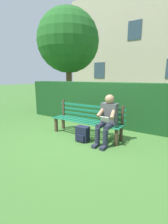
{
  "coord_description": "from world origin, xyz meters",
  "views": [
    {
      "loc": [
        -2.1,
        3.43,
        1.56
      ],
      "look_at": [
        0.0,
        0.1,
        0.68
      ],
      "focal_mm": 25.06,
      "sensor_mm": 36.0,
      "label": 1
    }
  ],
  "objects_px": {
    "person_seated": "(107,118)",
    "park_bench": "(87,119)",
    "tree": "(67,43)",
    "backpack": "(82,134)"
  },
  "relations": [
    {
      "from": "person_seated",
      "to": "park_bench",
      "type": "bearing_deg",
      "value": -14.91
    },
    {
      "from": "park_bench",
      "to": "person_seated",
      "type": "bearing_deg",
      "value": 165.09
    },
    {
      "from": "park_bench",
      "to": "tree",
      "type": "height_order",
      "value": "tree"
    },
    {
      "from": "backpack",
      "to": "person_seated",
      "type": "bearing_deg",
      "value": -153.65
    },
    {
      "from": "park_bench",
      "to": "tree",
      "type": "relative_size",
      "value": 0.42
    },
    {
      "from": "park_bench",
      "to": "person_seated",
      "type": "height_order",
      "value": "person_seated"
    },
    {
      "from": "person_seated",
      "to": "tree",
      "type": "height_order",
      "value": "tree"
    },
    {
      "from": "park_bench",
      "to": "tree",
      "type": "bearing_deg",
      "value": -45.5
    },
    {
      "from": "person_seated",
      "to": "backpack",
      "type": "xyz_separation_m",
      "value": [
        0.53,
        0.26,
        -0.42
      ]
    },
    {
      "from": "park_bench",
      "to": "tree",
      "type": "distance_m",
      "value": 5.19
    }
  ]
}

